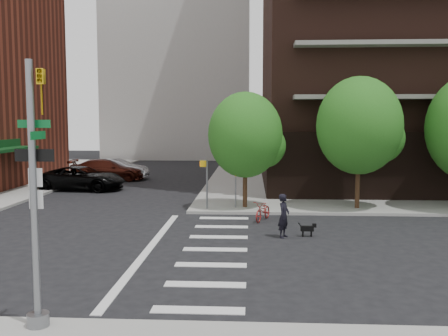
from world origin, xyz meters
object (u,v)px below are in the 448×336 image
object	(u,v)px
scooter	(263,211)
dog_walker	(284,216)
parked_car_black	(82,178)
parked_car_silver	(117,169)
parked_car_maroon	(108,170)
traffic_signal	(36,216)

from	to	relation	value
scooter	dog_walker	bearing A→B (deg)	-56.72
parked_car_black	scooter	xyz separation A→B (m)	(12.29, -9.86, -0.34)
parked_car_silver	dog_walker	distance (m)	23.27
parked_car_maroon	dog_walker	size ratio (longest dim) A/B	3.26
scooter	dog_walker	distance (m)	3.52
traffic_signal	parked_car_black	distance (m)	23.98
traffic_signal	parked_car_silver	size ratio (longest dim) A/B	1.18
dog_walker	traffic_signal	bearing A→B (deg)	172.11
parked_car_silver	parked_car_maroon	bearing A→B (deg)	147.25
dog_walker	parked_car_silver	bearing A→B (deg)	56.81
parked_car_black	scooter	size ratio (longest dim) A/B	3.24
parked_car_black	dog_walker	size ratio (longest dim) A/B	3.28
scooter	dog_walker	world-z (taller)	dog_walker
parked_car_black	dog_walker	distance (m)	18.62
parked_car_maroon	parked_car_silver	distance (m)	0.95
traffic_signal	parked_car_maroon	xyz separation A→B (m)	(-6.74, 28.54, -1.84)
parked_car_black	parked_car_maroon	bearing A→B (deg)	3.86
parked_car_maroon	dog_walker	bearing A→B (deg)	-150.81
traffic_signal	parked_car_silver	distance (m)	30.04
parked_car_silver	scooter	world-z (taller)	parked_car_silver
traffic_signal	scooter	distance (m)	14.27
traffic_signal	dog_walker	world-z (taller)	traffic_signal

